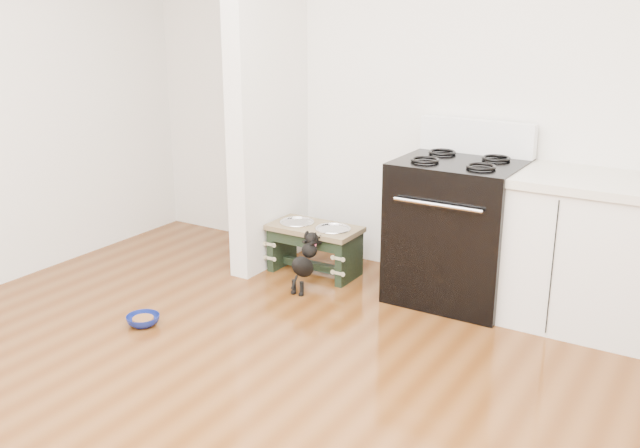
{
  "coord_description": "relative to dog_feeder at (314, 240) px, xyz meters",
  "views": [
    {
      "loc": [
        1.78,
        -2.02,
        1.87
      ],
      "look_at": [
        -0.48,
        1.66,
        0.52
      ],
      "focal_mm": 40.0,
      "sensor_mm": 36.0,
      "label": 1
    }
  ],
  "objects": [
    {
      "name": "puppy",
      "position": [
        0.12,
        -0.3,
        -0.04
      ],
      "size": [
        0.11,
        0.33,
        0.39
      ],
      "color": "black",
      "rests_on": "ground"
    },
    {
      "name": "dog_feeder",
      "position": [
        0.0,
        0.0,
        0.0
      ],
      "size": [
        0.65,
        0.35,
        0.37
      ],
      "color": "black",
      "rests_on": "ground"
    },
    {
      "name": "room_shell",
      "position": [
        0.76,
        -2.05,
        1.37
      ],
      "size": [
        5.0,
        5.0,
        5.0
      ],
      "color": "silver",
      "rests_on": "ground"
    },
    {
      "name": "partition_wall",
      "position": [
        -0.41,
        0.05,
        1.1
      ],
      "size": [
        0.15,
        0.8,
        2.7
      ],
      "primitive_type": "cube",
      "color": "silver",
      "rests_on": "ground"
    },
    {
      "name": "floor_bowl",
      "position": [
        -0.42,
        -1.28,
        -0.22
      ],
      "size": [
        0.21,
        0.21,
        0.06
      ],
      "rotation": [
        0.0,
        0.0,
        0.05
      ],
      "color": "navy",
      "rests_on": "ground"
    },
    {
      "name": "oven_range",
      "position": [
        1.01,
        0.11,
        0.23
      ],
      "size": [
        0.76,
        0.69,
        1.14
      ],
      "color": "black",
      "rests_on": "ground"
    },
    {
      "name": "cabinet_run",
      "position": [
        1.99,
        0.13,
        0.2
      ],
      "size": [
        1.24,
        0.64,
        0.91
      ],
      "color": "silver",
      "rests_on": "ground"
    }
  ]
}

